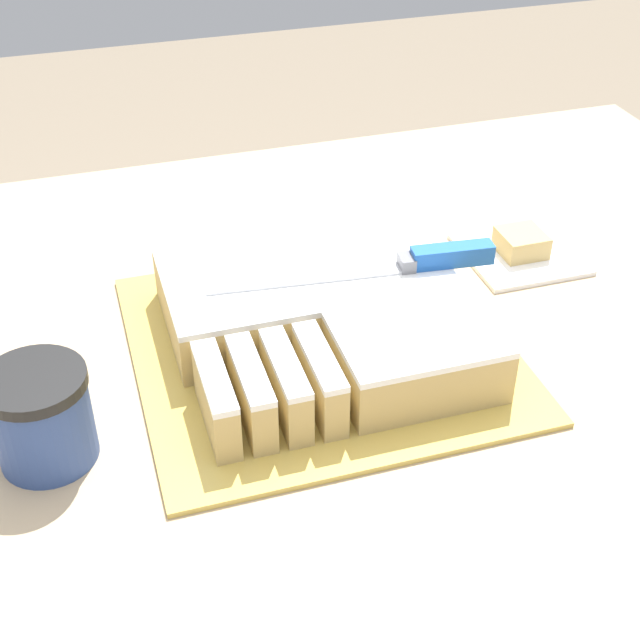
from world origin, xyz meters
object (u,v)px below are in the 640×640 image
(coffee_cup, at_px, (42,417))
(brownie, at_px, (521,243))
(cake_board, at_px, (320,346))
(cake, at_px, (324,316))
(knife, at_px, (415,261))

(coffee_cup, bearing_deg, brownie, 18.08)
(cake_board, height_order, brownie, brownie)
(coffee_cup, bearing_deg, cake, 16.89)
(cake_board, relative_size, coffee_cup, 4.16)
(coffee_cup, relative_size, brownie, 1.74)
(knife, bearing_deg, cake_board, 16.24)
(cake_board, distance_m, cake, 0.04)
(cake, distance_m, coffee_cup, 0.31)
(cake_board, height_order, knife, knife)
(cake_board, distance_m, coffee_cup, 0.31)
(cake_board, relative_size, cake, 1.29)
(coffee_cup, height_order, brownie, coffee_cup)
(cake, distance_m, brownie, 0.31)
(cake_board, xyz_separation_m, knife, (0.12, 0.02, 0.08))
(cake, distance_m, knife, 0.12)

